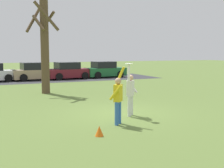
{
  "coord_description": "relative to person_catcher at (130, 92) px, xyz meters",
  "views": [
    {
      "loc": [
        -5.02,
        -10.51,
        2.55
      ],
      "look_at": [
        -0.36,
        0.09,
        1.24
      ],
      "focal_mm": 45.62,
      "sensor_mm": 36.0,
      "label": 1
    }
  ],
  "objects": [
    {
      "name": "parking_strip",
      "position": [
        -1.36,
        16.62,
        -0.98
      ],
      "size": [
        23.78,
        6.4,
        0.01
      ],
      "primitive_type": "cube",
      "color": "#38383D",
      "rests_on": "ground_plane"
    },
    {
      "name": "frisbee_disc",
      "position": [
        -0.16,
        -0.16,
        1.11
      ],
      "size": [
        0.28,
        0.28,
        0.02
      ],
      "primitive_type": "cylinder",
      "color": "white",
      "rests_on": "person_catcher"
    },
    {
      "name": "field_cone_orange",
      "position": [
        -2.13,
        -2.07,
        -0.82
      ],
      "size": [
        0.26,
        0.26,
        0.32
      ],
      "primitive_type": "cone",
      "color": "orange",
      "rests_on": "ground_plane"
    },
    {
      "name": "parked_car_tan",
      "position": [
        -1.19,
        16.56,
        -0.25
      ],
      "size": [
        4.27,
        2.37,
        1.59
      ],
      "rotation": [
        0.0,
        0.0,
        0.11
      ],
      "color": "tan",
      "rests_on": "ground_plane"
    },
    {
      "name": "parked_car_maroon",
      "position": [
        1.87,
        16.36,
        -0.25
      ],
      "size": [
        4.27,
        2.37,
        1.59
      ],
      "rotation": [
        0.0,
        0.0,
        0.11
      ],
      "color": "maroon",
      "rests_on": "ground_plane"
    },
    {
      "name": "person_defender",
      "position": [
        -1.01,
        -1.01,
        -0.0
      ],
      "size": [
        0.65,
        0.66,
        2.05
      ],
      "rotation": [
        0.0,
        0.0,
        0.79
      ],
      "color": "#3366B7",
      "rests_on": "ground_plane"
    },
    {
      "name": "bare_tree_tall",
      "position": [
        -1.91,
        7.69,
        2.06
      ],
      "size": [
        1.9,
        1.92,
        5.64
      ],
      "color": "brown",
      "rests_on": "ground_plane"
    },
    {
      "name": "parked_car_green",
      "position": [
        5.67,
        16.56,
        -0.25
      ],
      "size": [
        4.27,
        2.37,
        1.59
      ],
      "rotation": [
        0.0,
        0.0,
        0.11
      ],
      "color": "#1E6633",
      "rests_on": "ground_plane"
    },
    {
      "name": "person_catcher",
      "position": [
        0.0,
        0.0,
        0.0
      ],
      "size": [
        0.55,
        0.56,
        2.08
      ],
      "rotation": [
        0.0,
        0.0,
        -2.36
      ],
      "color": "silver",
      "rests_on": "ground_plane"
    },
    {
      "name": "ground_plane",
      "position": [
        -0.15,
        0.57,
        -0.98
      ],
      "size": [
        120.0,
        120.0,
        0.0
      ],
      "primitive_type": "plane",
      "color": "olive"
    }
  ]
}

